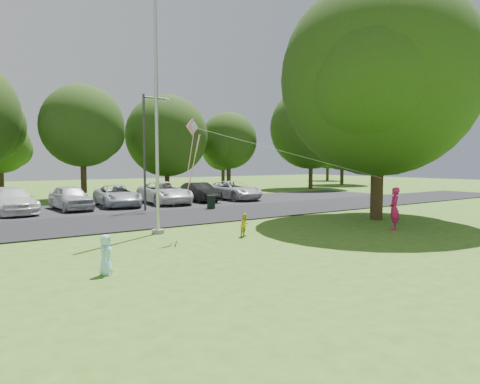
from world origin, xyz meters
TOP-DOWN VIEW (x-y plane):
  - ground at (0.00, 0.00)m, footprint 120.00×120.00m
  - park_road at (0.00, 9.00)m, footprint 60.00×6.00m
  - parking_strip at (0.00, 15.50)m, footprint 42.00×7.00m
  - flagpole at (-3.50, 5.00)m, footprint 0.50×0.50m
  - street_lamp at (-0.66, 12.49)m, footprint 1.90×0.25m
  - trash_can at (2.74, 11.18)m, footprint 0.53×0.53m
  - big_tree at (7.13, 2.53)m, footprint 10.12×9.64m
  - tree_row at (1.59, 24.23)m, footprint 64.35×11.94m
  - horizon_trees at (4.06, 33.88)m, footprint 77.46×7.20m
  - parked_cars at (0.23, 15.54)m, footprint 17.32×5.70m
  - woman at (5.03, 0.05)m, footprint 0.79×0.75m
  - child_yellow at (-1.04, 2.40)m, footprint 0.54×0.49m
  - child_blue at (-7.23, -0.11)m, footprint 0.54×0.61m
  - kite at (-2.64, 3.11)m, footprint 8.21×3.43m

SIDE VIEW (x-z plane):
  - ground at x=0.00m, z-range 0.00..0.00m
  - park_road at x=0.00m, z-range 0.00..0.06m
  - parking_strip at x=0.00m, z-range 0.00..0.06m
  - trash_can at x=2.74m, z-range 0.00..0.84m
  - child_yellow at x=-1.04m, z-range 0.00..0.91m
  - child_blue at x=-7.23m, z-range 0.00..1.04m
  - parked_cars at x=0.23m, z-range 0.03..1.51m
  - woman at x=5.03m, z-range 0.00..1.81m
  - kite at x=-2.64m, z-range 2.37..5.04m
  - street_lamp at x=-0.66m, z-range 0.68..7.43m
  - flagpole at x=-3.50m, z-range -0.83..9.17m
  - horizon_trees at x=4.06m, z-range 0.79..7.81m
  - tree_row at x=1.59m, z-range 0.27..11.15m
  - big_tree at x=7.13m, z-range 0.83..12.64m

